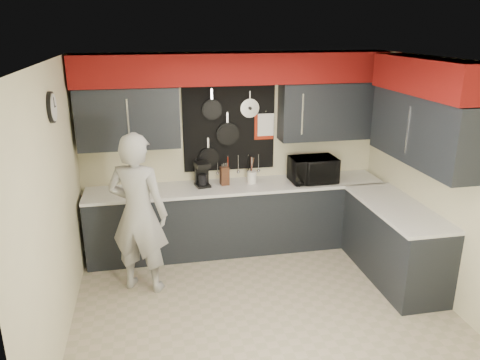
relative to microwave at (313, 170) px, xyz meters
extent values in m
plane|color=tan|center=(-1.02, -1.39, -1.09)|extent=(4.00, 4.00, 0.00)
cube|color=beige|center=(-1.02, 0.36, 0.21)|extent=(4.00, 0.01, 2.60)
cube|color=black|center=(-2.35, 0.20, 0.74)|extent=(1.24, 0.32, 0.75)
cube|color=black|center=(0.26, 0.20, 0.74)|extent=(1.34, 0.32, 0.75)
cube|color=maroon|center=(-1.02, 0.18, 1.31)|extent=(3.94, 0.36, 0.38)
cube|color=black|center=(-1.07, 0.35, 0.54)|extent=(1.22, 0.03, 1.15)
cylinder|color=black|center=(-1.30, 0.31, 0.79)|extent=(0.26, 0.04, 0.26)
cylinder|color=black|center=(-1.10, 0.31, 0.46)|extent=(0.30, 0.04, 0.30)
cylinder|color=black|center=(-1.36, 0.31, 0.15)|extent=(0.27, 0.04, 0.27)
cylinder|color=silver|center=(-0.80, 0.31, 0.79)|extent=(0.25, 0.02, 0.25)
cube|color=#9B200B|center=(-0.60, 0.33, 0.53)|extent=(0.26, 0.01, 0.34)
cube|color=white|center=(-0.58, 0.31, 0.56)|extent=(0.22, 0.01, 0.30)
cylinder|color=silver|center=(-1.52, 0.32, 0.04)|extent=(0.01, 0.01, 0.20)
cylinder|color=silver|center=(-1.37, 0.32, 0.04)|extent=(0.01, 0.01, 0.20)
cylinder|color=silver|center=(-1.23, 0.32, 0.04)|extent=(0.01, 0.01, 0.20)
cylinder|color=silver|center=(-1.09, 0.32, 0.04)|extent=(0.01, 0.01, 0.20)
cylinder|color=silver|center=(-0.95, 0.32, 0.04)|extent=(0.01, 0.01, 0.20)
cylinder|color=silver|center=(-0.81, 0.32, 0.04)|extent=(0.01, 0.01, 0.20)
cylinder|color=silver|center=(-0.67, 0.32, 0.04)|extent=(0.01, 0.01, 0.20)
cube|color=beige|center=(0.98, -1.39, 0.21)|extent=(0.01, 3.50, 2.60)
cube|color=black|center=(0.82, -1.09, 0.74)|extent=(0.32, 1.70, 0.75)
cube|color=maroon|center=(0.80, -1.09, 1.31)|extent=(0.36, 1.70, 0.38)
cube|color=beige|center=(-3.01, -1.39, 0.21)|extent=(0.01, 3.50, 2.60)
cylinder|color=black|center=(-3.00, -0.99, 1.09)|extent=(0.04, 0.30, 0.30)
cylinder|color=white|center=(-2.97, -0.99, 1.09)|extent=(0.01, 0.26, 0.26)
cube|color=black|center=(-1.02, 0.06, -0.65)|extent=(3.90, 0.60, 0.88)
cube|color=white|center=(-1.02, 0.05, -0.19)|extent=(3.90, 0.63, 0.04)
cube|color=black|center=(0.68, -1.04, -0.65)|extent=(0.60, 1.60, 0.88)
cube|color=white|center=(0.67, -1.04, -0.19)|extent=(0.63, 1.60, 0.04)
cube|color=black|center=(-1.02, -0.20, -1.04)|extent=(3.90, 0.06, 0.10)
imported|color=black|center=(0.00, 0.00, 0.00)|extent=(0.61, 0.42, 0.33)
cube|color=#3B1C13|center=(-1.18, 0.10, -0.05)|extent=(0.12, 0.12, 0.24)
cylinder|color=white|center=(-0.81, 0.10, -0.09)|extent=(0.12, 0.12, 0.16)
cube|color=black|center=(-1.47, 0.09, -0.15)|extent=(0.21, 0.24, 0.03)
cube|color=black|center=(-1.47, 0.17, 0.00)|extent=(0.18, 0.09, 0.29)
cube|color=black|center=(-1.47, 0.09, 0.13)|extent=(0.21, 0.24, 0.06)
cylinder|color=black|center=(-1.47, 0.08, -0.07)|extent=(0.11, 0.11, 0.14)
imported|color=#9A9A98|center=(-2.28, -0.71, -0.16)|extent=(0.80, 0.68, 1.85)
camera|label=1|loc=(-2.11, -5.63, 1.84)|focal=35.00mm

